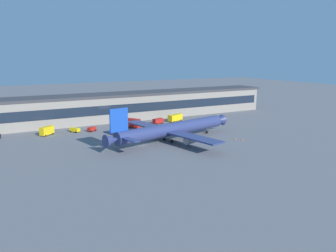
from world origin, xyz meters
The scene contains 13 objects.
ground_plane centered at (0.00, 0.00, 0.00)m, with size 600.00×600.00×0.00m, color slate.
terminal_building centered at (0.00, 52.31, 6.73)m, with size 193.10×17.71×13.42m.
airliner centered at (12.25, 0.63, 4.61)m, with size 57.36×49.72×14.88m.
baggage_tug centered at (-9.79, 31.45, 1.09)m, with size 4.12×3.55×1.85m.
follow_me_car centered at (-16.61, 33.44, 1.09)m, with size 4.02×4.72×1.85m.
crew_van centered at (22.58, 32.65, 1.46)m, with size 5.61×3.57×2.55m.
stair_truck centered at (-27.98, 33.06, 1.98)m, with size 6.19×5.61×3.55m.
fuel_truck centered at (33.31, 34.57, 1.88)m, with size 8.84×5.70×3.35m.
catering_truck centered at (8.67, 29.87, 2.29)m, with size 5.89×7.53×4.15m.
traffic_cone_0 centered at (26.47, -10.54, 0.30)m, with size 0.49×0.49×0.61m, color #F2590C.
traffic_cone_1 centered at (11.19, -6.12, 0.28)m, with size 0.45×0.45×0.56m, color #F2590C.
traffic_cone_2 centered at (35.57, -8.90, 0.37)m, with size 0.59×0.59×0.74m, color #F2590C.
traffic_cone_3 centered at (36.85, -11.63, 0.36)m, with size 0.57×0.57×0.71m, color #F2590C.
Camera 1 is at (-46.74, -106.86, 31.58)m, focal length 35.52 mm.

